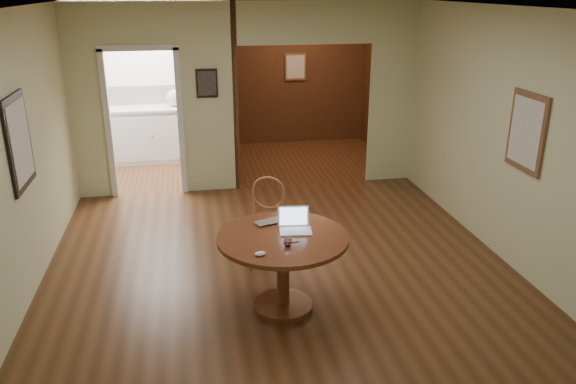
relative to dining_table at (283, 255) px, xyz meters
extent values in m
plane|color=#462814|center=(0.10, 0.93, -0.56)|extent=(5.00, 5.00, 0.00)
plane|color=white|center=(0.10, 0.93, 2.14)|extent=(5.00, 5.00, 0.00)
plane|color=beige|center=(0.10, -1.57, 0.79)|extent=(5.00, 0.00, 5.00)
plane|color=beige|center=(-2.40, 0.93, 0.79)|extent=(0.00, 5.00, 5.00)
plane|color=beige|center=(2.60, 0.93, 0.79)|extent=(0.00, 5.00, 5.00)
cube|color=beige|center=(-2.15, 3.43, 0.79)|extent=(0.50, 2.70, 0.04)
cube|color=beige|center=(-0.50, 3.43, 0.79)|extent=(0.80, 2.70, 0.04)
cube|color=beige|center=(2.25, 3.43, 0.79)|extent=(0.70, 2.70, 0.04)
plane|color=white|center=(-1.25, 5.43, 0.79)|extent=(2.70, 0.00, 2.70)
plane|color=#412113|center=(1.25, 5.93, 0.79)|extent=(2.70, 0.00, 2.70)
cube|color=#412113|center=(-0.10, 4.68, 0.79)|extent=(0.08, 2.50, 2.70)
cube|color=black|center=(-2.38, 0.93, 0.94)|extent=(0.03, 0.70, 0.90)
cube|color=brown|center=(2.58, 0.43, 0.94)|extent=(0.03, 0.60, 0.80)
cube|color=black|center=(-0.50, 3.41, 1.04)|extent=(0.30, 0.03, 0.40)
cube|color=white|center=(1.25, 5.91, 0.89)|extent=(0.40, 0.03, 0.50)
cube|color=white|center=(-1.25, 5.42, 0.54)|extent=(2.00, 0.02, 0.32)
cylinder|color=brown|center=(0.00, 0.00, -0.53)|extent=(0.56, 0.56, 0.05)
cylinder|color=brown|center=(0.00, 0.00, -0.19)|extent=(0.12, 0.12, 0.65)
cylinder|color=brown|center=(0.00, 0.00, 0.18)|extent=(1.21, 1.21, 0.04)
cylinder|color=#AB6A3C|center=(-0.03, 0.90, -0.12)|extent=(0.52, 0.52, 0.03)
cylinder|color=#AB6A3C|center=(-0.21, 0.81, -0.34)|extent=(0.03, 0.03, 0.44)
cylinder|color=#AB6A3C|center=(0.07, 0.72, -0.34)|extent=(0.03, 0.03, 0.44)
cylinder|color=#AB6A3C|center=(-0.12, 1.09, -0.34)|extent=(0.03, 0.03, 0.44)
cylinder|color=#AB6A3C|center=(0.16, 1.00, -0.34)|extent=(0.03, 0.03, 0.44)
cylinder|color=#AB6A3C|center=(-0.14, 1.09, 0.07)|extent=(0.03, 0.03, 0.35)
cylinder|color=#AB6A3C|center=(0.18, 0.99, 0.07)|extent=(0.03, 0.03, 0.35)
torus|color=#AB6A3C|center=(0.02, 1.05, 0.23)|extent=(0.37, 0.14, 0.38)
cube|color=white|center=(0.13, 0.06, 0.20)|extent=(0.31, 0.24, 0.01)
cube|color=silver|center=(0.13, 0.04, 0.21)|extent=(0.26, 0.13, 0.00)
cube|color=white|center=(0.13, 0.18, 0.31)|extent=(0.30, 0.09, 0.19)
cube|color=#7F8BA1|center=(0.13, 0.17, 0.31)|extent=(0.26, 0.07, 0.16)
imported|color=silver|center=(-0.04, 0.27, 0.21)|extent=(0.37, 0.31, 0.03)
ellipsoid|color=white|center=(-0.26, -0.36, 0.22)|extent=(0.10, 0.06, 0.04)
cylinder|color=navy|center=(0.06, -0.16, 0.20)|extent=(0.12, 0.02, 0.01)
cube|color=white|center=(-1.25, 5.13, -0.11)|extent=(2.00, 0.55, 0.90)
cube|color=silver|center=(-1.25, 5.13, 0.36)|extent=(2.06, 0.60, 0.04)
sphere|color=#B20C0C|center=(-1.40, 4.84, -0.06)|extent=(0.03, 0.03, 0.03)
sphere|color=#B20C0C|center=(-0.40, 4.84, -0.06)|extent=(0.03, 0.03, 0.03)
ellipsoid|color=beige|center=(-0.99, 5.13, 0.52)|extent=(0.31, 0.28, 0.29)
camera|label=1|loc=(-0.78, -4.58, 2.34)|focal=35.00mm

